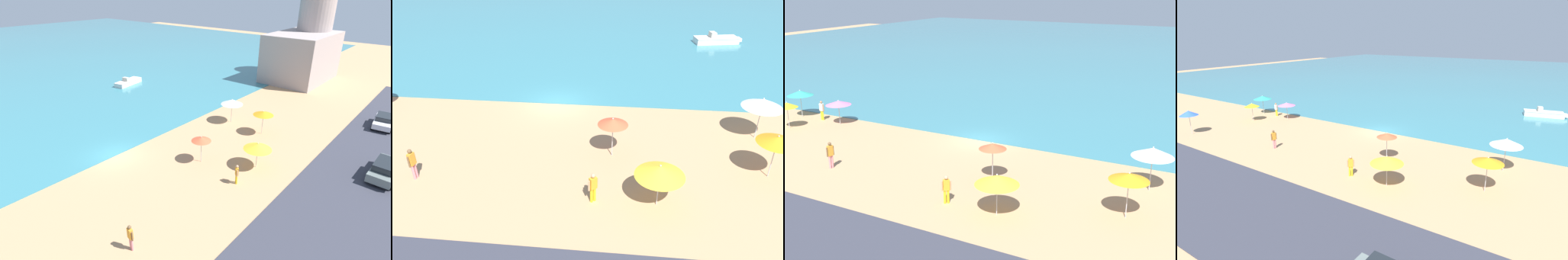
{
  "view_description": "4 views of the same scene",
  "coord_description": "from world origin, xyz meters",
  "views": [
    {
      "loc": [
        -13.49,
        -21.27,
        14.1
      ],
      "look_at": [
        6.88,
        -3.69,
        1.29
      ],
      "focal_mm": 28.0,
      "sensor_mm": 36.0,
      "label": 1
    },
    {
      "loc": [
        4.88,
        -25.26,
        12.32
      ],
      "look_at": [
        2.87,
        -5.6,
        1.1
      ],
      "focal_mm": 35.0,
      "sensor_mm": 36.0,
      "label": 2
    },
    {
      "loc": [
        17.18,
        -31.79,
        11.93
      ],
      "look_at": [
        0.89,
        -1.7,
        1.45
      ],
      "focal_mm": 45.0,
      "sensor_mm": 36.0,
      "label": 3
    },
    {
      "loc": [
        16.32,
        -27.69,
        10.37
      ],
      "look_at": [
        1.76,
        -4.64,
        1.74
      ],
      "focal_mm": 28.0,
      "sensor_mm": 36.0,
      "label": 4
    }
  ],
  "objects": [
    {
      "name": "beach_umbrella_6",
      "position": [
        6.74,
        -10.67,
        2.0
      ],
      "size": [
        2.39,
        2.39,
        2.34
      ],
      "color": "#B2B2B7",
      "rests_on": "ground_plane"
    },
    {
      "name": "bather_0",
      "position": [
        -5.94,
        -9.8,
        1.02
      ],
      "size": [
        0.27,
        0.56,
        1.81
      ],
      "color": "#D87D84",
      "rests_on": "ground_plane"
    },
    {
      "name": "beach_umbrella_3",
      "position": [
        4.37,
        -6.52,
        2.22
      ],
      "size": [
        1.73,
        1.73,
        2.47
      ],
      "color": "#B2B2B7",
      "rests_on": "ground_plane"
    },
    {
      "name": "harbor_fortress",
      "position": [
        36.58,
        -1.91,
        5.34
      ],
      "size": [
        12.9,
        8.37,
        15.16
      ],
      "color": "#A59591",
      "rests_on": "ground_plane"
    },
    {
      "name": "parked_car_1",
      "position": [
        11.99,
        -19.31,
        0.85
      ],
      "size": [
        4.44,
        1.95,
        1.5
      ],
      "color": "slate",
      "rests_on": "coastal_road"
    },
    {
      "name": "bather_2",
      "position": [
        3.64,
        -10.72,
        0.92
      ],
      "size": [
        0.45,
        0.41,
        1.65
      ],
      "color": "yellow",
      "rests_on": "ground_plane"
    },
    {
      "name": "beach_umbrella_4",
      "position": [
        12.84,
        -7.74,
        2.3
      ],
      "size": [
        2.09,
        2.09,
        2.56
      ],
      "color": "#B2B2B7",
      "rests_on": "ground_plane"
    },
    {
      "name": "beach_umbrella_7",
      "position": [
        13.28,
        -3.54,
        2.4
      ],
      "size": [
        2.44,
        2.44,
        2.75
      ],
      "color": "#B2B2B7",
      "rests_on": "ground_plane"
    },
    {
      "name": "parked_car_0",
      "position": [
        22.82,
        -17.0,
        0.79
      ],
      "size": [
        4.09,
        2.18,
        1.35
      ],
      "color": "silver",
      "rests_on": "coastal_road"
    },
    {
      "name": "ground_plane",
      "position": [
        0.0,
        0.0,
        0.0
      ],
      "size": [
        160.0,
        160.0,
        0.0
      ],
      "primitive_type": "plane",
      "color": "tan"
    },
    {
      "name": "skiff_nearshore",
      "position": [
        14.66,
        16.88,
        0.42
      ],
      "size": [
        5.2,
        2.53,
        1.23
      ],
      "color": "silver",
      "rests_on": "sea"
    }
  ]
}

